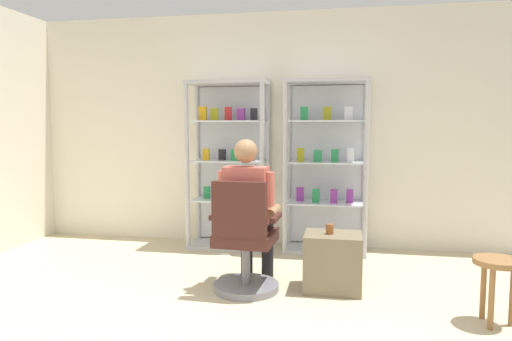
{
  "coord_description": "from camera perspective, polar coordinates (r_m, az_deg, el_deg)",
  "views": [
    {
      "loc": [
        0.73,
        -2.41,
        1.4
      ],
      "look_at": [
        -0.03,
        1.64,
        1.0
      ],
      "focal_mm": 32.48,
      "sensor_mm": 36.0,
      "label": 1
    }
  ],
  "objects": [
    {
      "name": "office_chair",
      "position": [
        3.92,
        -1.44,
        -9.35
      ],
      "size": [
        0.58,
        0.56,
        0.96
      ],
      "color": "slate",
      "rests_on": "ground"
    },
    {
      "name": "display_cabinet_right",
      "position": [
        5.2,
        8.58,
        0.64
      ],
      "size": [
        0.9,
        0.45,
        1.9
      ],
      "color": "#B7B7BC",
      "rests_on": "ground"
    },
    {
      "name": "seated_shopkeeper",
      "position": [
        4.0,
        -0.84,
        -4.36
      ],
      "size": [
        0.5,
        0.58,
        1.29
      ],
      "color": "black",
      "rests_on": "ground"
    },
    {
      "name": "storage_crate",
      "position": [
        4.07,
        9.43,
        -11.05
      ],
      "size": [
        0.48,
        0.39,
        0.49
      ],
      "primitive_type": "cube",
      "color": "#72664C",
      "rests_on": "ground"
    },
    {
      "name": "back_wall",
      "position": [
        5.46,
        2.94,
        5.01
      ],
      "size": [
        6.0,
        0.1,
        2.7
      ],
      "primitive_type": "cube",
      "color": "silver",
      "rests_on": "ground"
    },
    {
      "name": "tea_glass",
      "position": [
        3.99,
        9.06,
        -7.13
      ],
      "size": [
        0.07,
        0.07,
        0.08
      ],
      "primitive_type": "cylinder",
      "color": "brown",
      "rests_on": "storage_crate"
    },
    {
      "name": "display_cabinet_left",
      "position": [
        5.35,
        -3.26,
        0.92
      ],
      "size": [
        0.9,
        0.45,
        1.9
      ],
      "color": "#B7B7BC",
      "rests_on": "ground"
    },
    {
      "name": "wooden_stool",
      "position": [
        3.72,
        27.52,
        -11.1
      ],
      "size": [
        0.32,
        0.32,
        0.48
      ],
      "color": "olive",
      "rests_on": "ground"
    }
  ]
}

